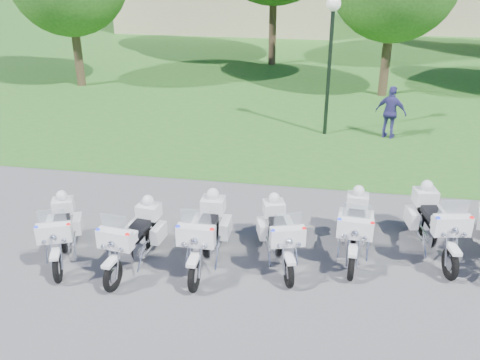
% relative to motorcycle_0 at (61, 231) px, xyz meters
% --- Properties ---
extents(ground, '(100.00, 100.00, 0.00)m').
position_rel_motorcycle_0_xyz_m(ground, '(4.18, 1.04, -0.60)').
color(ground, '#59595E').
rests_on(ground, ground).
extents(grass_lawn, '(100.00, 48.00, 0.01)m').
position_rel_motorcycle_0_xyz_m(grass_lawn, '(4.18, 28.04, -0.59)').
color(grass_lawn, '#2B6520').
rests_on(grass_lawn, ground).
extents(motorcycle_0, '(1.15, 2.04, 1.43)m').
position_rel_motorcycle_0_xyz_m(motorcycle_0, '(0.00, 0.00, 0.00)').
color(motorcycle_0, black).
rests_on(motorcycle_0, ground).
extents(motorcycle_1, '(0.89, 2.19, 1.47)m').
position_rel_motorcycle_0_xyz_m(motorcycle_1, '(1.56, -0.02, 0.02)').
color(motorcycle_1, black).
rests_on(motorcycle_1, ground).
extents(motorcycle_2, '(0.77, 2.33, 1.57)m').
position_rel_motorcycle_0_xyz_m(motorcycle_2, '(2.93, 0.30, 0.06)').
color(motorcycle_2, black).
rests_on(motorcycle_2, ground).
extents(motorcycle_3, '(1.10, 2.09, 1.44)m').
position_rel_motorcycle_0_xyz_m(motorcycle_3, '(4.38, 0.60, 0.01)').
color(motorcycle_3, black).
rests_on(motorcycle_3, ground).
extents(motorcycle_4, '(0.82, 2.23, 1.50)m').
position_rel_motorcycle_0_xyz_m(motorcycle_4, '(5.87, 1.09, 0.03)').
color(motorcycle_4, black).
rests_on(motorcycle_4, ground).
extents(motorcycle_5, '(1.03, 2.32, 1.57)m').
position_rel_motorcycle_0_xyz_m(motorcycle_5, '(7.49, 1.46, 0.06)').
color(motorcycle_5, black).
rests_on(motorcycle_5, ground).
extents(lamp_post, '(0.44, 0.44, 4.34)m').
position_rel_motorcycle_0_xyz_m(lamp_post, '(5.12, 8.27, 2.66)').
color(lamp_post, black).
rests_on(lamp_post, ground).
extents(bystander_c, '(1.08, 0.76, 1.69)m').
position_rel_motorcycle_0_xyz_m(bystander_c, '(7.16, 8.23, 0.25)').
color(bystander_c, navy).
rests_on(bystander_c, ground).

